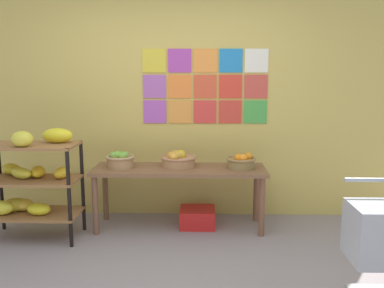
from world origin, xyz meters
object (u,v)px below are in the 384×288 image
(display_table, at_px, (179,175))
(fruit_basket_back_right, at_px, (178,159))
(fruit_basket_right, at_px, (241,161))
(banana_shelf_unit, at_px, (30,179))
(produce_crate_under_table, at_px, (197,217))
(fruit_basket_back_left, at_px, (120,160))

(display_table, xyz_separation_m, fruit_basket_back_right, (-0.02, 0.07, 0.15))
(display_table, relative_size, fruit_basket_back_right, 4.76)
(display_table, relative_size, fruit_basket_right, 5.85)
(banana_shelf_unit, bearing_deg, fruit_basket_back_right, 15.09)
(fruit_basket_right, xyz_separation_m, fruit_basket_back_right, (-0.66, 0.08, 0.00))
(banana_shelf_unit, distance_m, fruit_basket_back_right, 1.48)
(banana_shelf_unit, bearing_deg, produce_crate_under_table, 12.07)
(display_table, xyz_separation_m, fruit_basket_right, (0.64, -0.01, 0.15))
(banana_shelf_unit, bearing_deg, fruit_basket_right, 8.21)
(banana_shelf_unit, height_order, fruit_basket_right, banana_shelf_unit)
(fruit_basket_back_right, bearing_deg, produce_crate_under_table, -9.76)
(fruit_basket_back_left, distance_m, fruit_basket_back_right, 0.60)
(display_table, distance_m, produce_crate_under_table, 0.51)
(fruit_basket_back_right, xyz_separation_m, produce_crate_under_table, (0.21, -0.04, -0.62))
(fruit_basket_right, bearing_deg, banana_shelf_unit, -171.79)
(banana_shelf_unit, distance_m, fruit_basket_back_left, 0.89)
(display_table, height_order, fruit_basket_back_right, fruit_basket_back_right)
(fruit_basket_back_left, relative_size, produce_crate_under_table, 0.82)
(produce_crate_under_table, bearing_deg, fruit_basket_back_left, -177.91)
(display_table, bearing_deg, fruit_basket_right, -0.79)
(produce_crate_under_table, bearing_deg, banana_shelf_unit, -167.93)
(fruit_basket_back_right, bearing_deg, banana_shelf_unit, -164.91)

